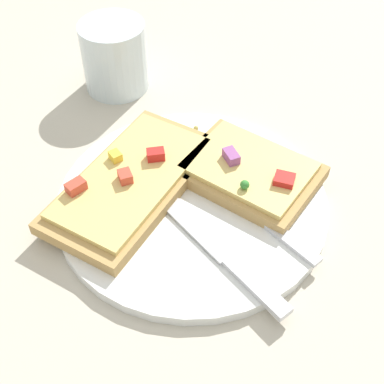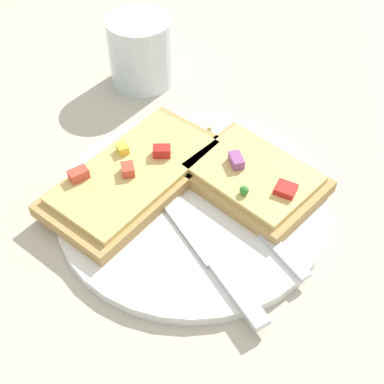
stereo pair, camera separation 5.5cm
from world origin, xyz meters
The scene contains 8 objects.
ground_plane centered at (0.00, 0.00, 0.00)m, with size 4.00×4.00×0.00m, color #BCB29E.
plate centered at (0.00, 0.00, 0.01)m, with size 0.28×0.28×0.01m.
fork centered at (0.02, -0.04, 0.01)m, with size 0.10×0.19×0.01m.
knife centered at (-0.05, -0.06, 0.01)m, with size 0.10×0.19×0.01m.
pizza_slice_main centered at (-0.01, 0.06, 0.02)m, with size 0.21×0.12×0.03m.
pizza_slice_corner centered at (0.05, -0.04, 0.02)m, with size 0.13×0.16×0.03m.
crumb_scatter centered at (0.06, 0.06, 0.01)m, with size 0.09×0.05×0.01m.
drinking_glass centered at (0.15, 0.18, 0.04)m, with size 0.08×0.08×0.09m.
Camera 1 is at (-0.34, -0.16, 0.42)m, focal length 50.00 mm.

